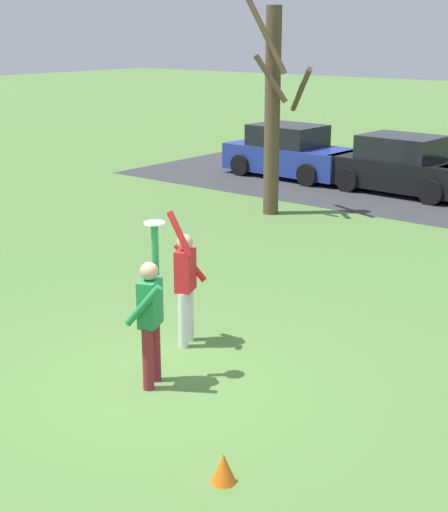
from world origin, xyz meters
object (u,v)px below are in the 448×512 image
(frisbee_disc, at_px, (154,223))
(parked_car_blue, at_px, (290,153))
(person_defender, at_px, (185,280))
(bare_tree_tall, at_px, (273,108))
(parked_car_black, at_px, (404,167))
(field_cone_orange, at_px, (223,468))
(person_catcher, at_px, (150,313))

(frisbee_disc, bearing_deg, parked_car_blue, 117.31)
(person_defender, distance_m, frisbee_disc, 1.60)
(person_defender, bearing_deg, frisbee_disc, -0.00)
(parked_car_blue, height_order, bare_tree_tall, bare_tree_tall)
(parked_car_black, bearing_deg, parked_car_blue, -178.47)
(parked_car_black, distance_m, field_cone_orange, 15.00)
(field_cone_orange, bearing_deg, bare_tree_tall, 123.11)
(parked_car_blue, distance_m, field_cone_orange, 16.72)
(frisbee_disc, relative_size, parked_car_black, 0.06)
(person_catcher, relative_size, person_defender, 1.02)
(person_defender, height_order, parked_car_blue, person_defender)
(field_cone_orange, bearing_deg, person_defender, 137.71)
(person_catcher, relative_size, field_cone_orange, 6.50)
(bare_tree_tall, relative_size, field_cone_orange, 16.26)
(frisbee_disc, height_order, bare_tree_tall, bare_tree_tall)
(person_defender, height_order, field_cone_orange, person_defender)
(person_catcher, height_order, field_cone_orange, person_catcher)
(frisbee_disc, relative_size, bare_tree_tall, 0.05)
(frisbee_disc, height_order, parked_car_blue, frisbee_disc)
(field_cone_orange, bearing_deg, parked_car_black, 109.36)
(person_catcher, bearing_deg, frisbee_disc, -0.00)
(frisbee_disc, xyz_separation_m, bare_tree_tall, (-4.20, 8.44, 0.50))
(person_defender, bearing_deg, bare_tree_tall, -176.27)
(parked_car_black, bearing_deg, person_catcher, -75.27)
(person_defender, distance_m, parked_car_blue, 13.33)
(person_defender, bearing_deg, field_cone_orange, 24.54)
(person_catcher, bearing_deg, parked_car_blue, 4.08)
(person_catcher, bearing_deg, person_defender, 0.00)
(person_catcher, distance_m, parked_car_blue, 14.70)
(bare_tree_tall, bearing_deg, parked_car_black, 72.26)
(person_catcher, xyz_separation_m, parked_car_black, (-2.89, 13.02, -0.25))
(bare_tree_tall, height_order, field_cone_orange, bare_tree_tall)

